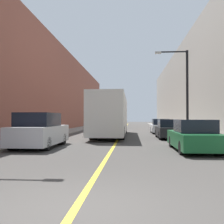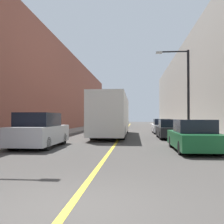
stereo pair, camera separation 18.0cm
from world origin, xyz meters
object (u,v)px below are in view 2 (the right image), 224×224
at_px(parked_suv_left, 40,131).
at_px(street_lamp_right, 185,87).
at_px(car_right_near, 193,137).
at_px(car_right_far, 162,127).
at_px(bus, 112,115).
at_px(car_right_mid, 170,130).

xyz_separation_m(parked_suv_left, street_lamp_right, (9.24, 7.47, 3.24)).
height_order(parked_suv_left, car_right_near, parked_suv_left).
bearing_deg(car_right_far, bus, -139.26).
relative_size(car_right_near, car_right_mid, 1.13).
bearing_deg(parked_suv_left, car_right_mid, 40.17).
height_order(bus, parked_suv_left, bus).
height_order(car_right_near, car_right_far, car_right_near).
relative_size(parked_suv_left, street_lamp_right, 0.69).
height_order(bus, car_right_far, bus).
distance_m(car_right_mid, car_right_far, 6.56).
xyz_separation_m(bus, car_right_far, (4.73, 4.08, -1.18)).
bearing_deg(parked_suv_left, car_right_far, 59.03).
bearing_deg(car_right_mid, car_right_near, -89.16).
xyz_separation_m(car_right_near, car_right_mid, (-0.11, 7.63, -0.02)).
bearing_deg(car_right_mid, parked_suv_left, -139.83).
height_order(parked_suv_left, car_right_mid, parked_suv_left).
relative_size(bus, car_right_far, 3.06).
height_order(bus, car_right_mid, bus).
xyz_separation_m(car_right_far, street_lamp_right, (1.30, -5.77, 3.44)).
relative_size(bus, parked_suv_left, 2.70).
bearing_deg(car_right_far, car_right_mid, -90.28).
bearing_deg(bus, parked_suv_left, -109.33).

